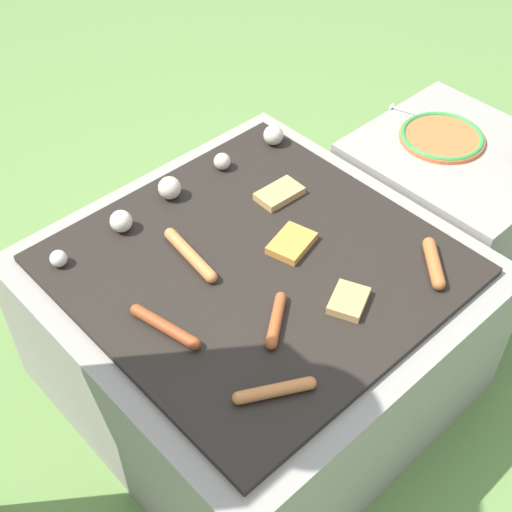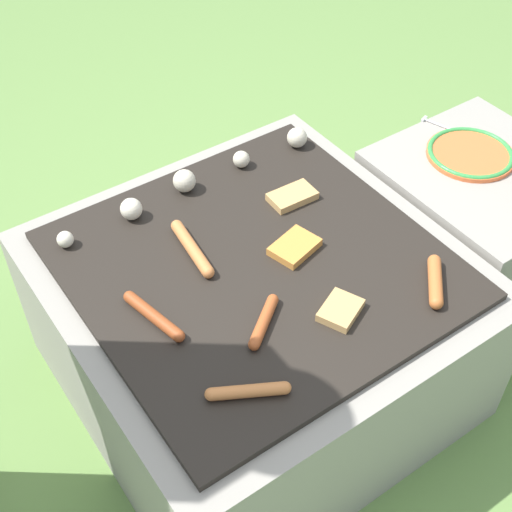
# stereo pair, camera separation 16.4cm
# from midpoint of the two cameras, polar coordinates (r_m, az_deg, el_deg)

# --- Properties ---
(ground_plane) EXTENTS (14.00, 14.00, 0.00)m
(ground_plane) POSITION_cam_midpoint_polar(r_m,az_deg,el_deg) (2.00, 2.37, -9.83)
(ground_plane) COLOR #608442
(grill) EXTENTS (0.92, 0.92, 0.46)m
(grill) POSITION_cam_midpoint_polar(r_m,az_deg,el_deg) (1.82, 2.58, -5.71)
(grill) COLOR gray
(grill) RESTS_ON ground_plane
(side_ledge) EXTENTS (0.49, 0.53, 0.46)m
(side_ledge) POSITION_cam_midpoint_polar(r_m,az_deg,el_deg) (2.18, 18.90, 1.76)
(side_ledge) COLOR gray
(side_ledge) RESTS_ON ground_plane
(sausage_front_left) EXTENTS (0.13, 0.10, 0.03)m
(sausage_front_left) POSITION_cam_midpoint_polar(r_m,az_deg,el_deg) (1.52, 3.72, -5.42)
(sausage_front_left) COLOR #A34C23
(sausage_front_left) RESTS_ON grill
(sausage_front_center) EXTENTS (0.05, 0.20, 0.03)m
(sausage_front_center) POSITION_cam_midpoint_polar(r_m,az_deg,el_deg) (1.66, -2.35, 0.49)
(sausage_front_center) COLOR #C6753D
(sausage_front_center) RESTS_ON grill
(sausage_front_right) EXTENTS (0.15, 0.10, 0.03)m
(sausage_front_right) POSITION_cam_midpoint_polar(r_m,az_deg,el_deg) (1.41, 2.75, -10.94)
(sausage_front_right) COLOR #C6753D
(sausage_front_right) RESTS_ON grill
(sausage_back_left) EXTENTS (0.12, 0.12, 0.03)m
(sausage_back_left) POSITION_cam_midpoint_polar(r_m,az_deg,el_deg) (1.66, 16.92, -2.10)
(sausage_back_left) COLOR #B7602D
(sausage_back_left) RESTS_ON grill
(sausage_mid_left) EXTENTS (0.06, 0.18, 0.03)m
(sausage_mid_left) POSITION_cam_midpoint_polar(r_m,az_deg,el_deg) (1.53, -5.18, -4.96)
(sausage_mid_left) COLOR #93421E
(sausage_mid_left) RESTS_ON grill
(bread_slice_right) EXTENTS (0.12, 0.11, 0.02)m
(bread_slice_right) POSITION_cam_midpoint_polar(r_m,az_deg,el_deg) (1.56, 9.78, -4.45)
(bread_slice_right) COLOR tan
(bread_slice_right) RESTS_ON grill
(bread_slice_center) EXTENTS (0.13, 0.11, 0.02)m
(bread_slice_center) POSITION_cam_midpoint_polar(r_m,az_deg,el_deg) (1.68, 5.90, 0.59)
(bread_slice_center) COLOR #D18438
(bread_slice_center) RESTS_ON grill
(bread_slice_left) EXTENTS (0.12, 0.08, 0.02)m
(bread_slice_left) POSITION_cam_midpoint_polar(r_m,az_deg,el_deg) (1.82, 5.51, 4.66)
(bread_slice_left) COLOR tan
(bread_slice_left) RESTS_ON grill
(mushroom_row) EXTENTS (0.74, 0.07, 0.06)m
(mushroom_row) POSITION_cam_midpoint_polar(r_m,az_deg,el_deg) (1.84, -1.96, 6.17)
(mushroom_row) COLOR beige
(mushroom_row) RESTS_ON grill
(plate_colorful) EXTENTS (0.24, 0.24, 0.02)m
(plate_colorful) POSITION_cam_midpoint_polar(r_m,az_deg,el_deg) (2.06, 18.92, 7.72)
(plate_colorful) COLOR orange
(plate_colorful) RESTS_ON side_ledge
(fork_utensil) EXTENTS (0.07, 0.17, 0.01)m
(fork_utensil) POSITION_cam_midpoint_polar(r_m,az_deg,el_deg) (2.15, 17.17, 9.70)
(fork_utensil) COLOR silver
(fork_utensil) RESTS_ON side_ledge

